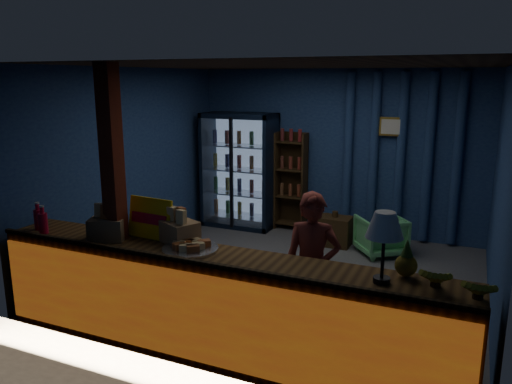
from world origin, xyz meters
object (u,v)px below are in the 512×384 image
Objects in this scene: pastry_tray at (190,248)px; shopkeeper at (312,269)px; table_lamp at (385,228)px; green_chair at (381,235)px.

shopkeeper is at bearing 29.78° from pastry_tray.
table_lamp is at bearing -1.10° from pastry_tray.
pastry_tray is at bearing 178.90° from table_lamp.
shopkeeper is 2.63× the size of table_lamp.
shopkeeper is 2.38× the size of green_chair.
table_lamp reaches higher than shopkeeper.
green_chair is 1.10× the size of table_lamp.
green_chair is 3.51m from table_lamp.
table_lamp reaches higher than pastry_tray.
pastry_tray is (-1.14, -3.25, 0.70)m from green_chair.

